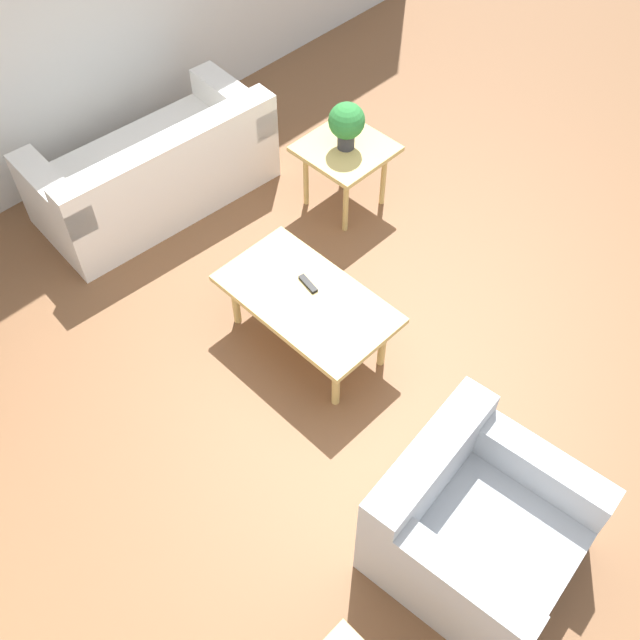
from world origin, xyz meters
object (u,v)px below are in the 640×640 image
Objects in this scene: potted_plant at (347,123)px; armchair at (473,526)px; sofa at (156,171)px; side_table_plant at (345,155)px; coffee_table at (307,302)px.

armchair is at bearing 147.09° from potted_plant.
sofa reaches higher than side_table_plant.
coffee_table is 1.35m from side_table_plant.
coffee_table is at bearing 70.66° from armchair.
armchair reaches higher than coffee_table.
sofa is at bearing 43.63° from potted_plant.
armchair is at bearing 166.28° from coffee_table.
side_table_plant is 1.68× the size of potted_plant.
sofa is 3.02× the size of side_table_plant.
side_table_plant is (2.35, -1.52, 0.16)m from armchair.
sofa is 3.41m from armchair.
potted_plant is (2.35, -1.52, 0.44)m from armchair.
potted_plant reaches higher than sofa.
coffee_table is 3.15× the size of potted_plant.
sofa is 1.61× the size of coffee_table.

